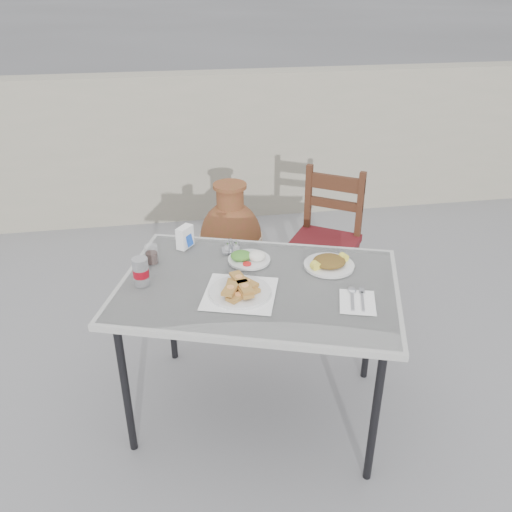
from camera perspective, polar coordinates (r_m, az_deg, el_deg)
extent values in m
plane|color=slate|center=(2.75, 2.68, -16.51)|extent=(80.00, 80.00, 0.00)
cylinder|color=black|center=(2.44, -13.55, -13.54)|extent=(0.03, 0.03, 0.69)
cylinder|color=black|center=(2.31, 12.40, -16.28)|extent=(0.03, 0.03, 0.69)
cylinder|color=black|center=(2.92, -8.98, -5.17)|extent=(0.03, 0.03, 0.69)
cylinder|color=black|center=(2.81, 11.90, -6.92)|extent=(0.03, 0.03, 0.69)
cube|color=white|center=(2.35, 0.25, -3.22)|extent=(1.39, 1.15, 0.03)
cube|color=white|center=(2.34, 0.26, -2.86)|extent=(1.34, 1.10, 0.00)
cube|color=white|center=(2.26, -1.70, -3.96)|extent=(0.37, 0.37, 0.00)
cylinder|color=silver|center=(2.26, -1.71, -3.79)|extent=(0.26, 0.26, 0.01)
cylinder|color=silver|center=(2.26, -1.71, -3.87)|extent=(0.27, 0.27, 0.01)
cylinder|color=silver|center=(2.51, -0.73, -0.39)|extent=(0.20, 0.20, 0.01)
ellipsoid|color=white|center=(2.49, 0.11, 0.02)|extent=(0.08, 0.08, 0.04)
ellipsoid|color=#387722|center=(2.50, -1.58, 0.04)|extent=(0.10, 0.09, 0.04)
cylinder|color=red|center=(2.45, -0.95, -0.83)|extent=(0.04, 0.04, 0.01)
cylinder|color=silver|center=(2.48, 7.69, -0.97)|extent=(0.23, 0.23, 0.01)
ellipsoid|color=#286719|center=(2.47, 7.72, -0.55)|extent=(0.15, 0.14, 0.04)
cylinder|color=yellow|center=(2.42, 6.27, -1.02)|extent=(0.05, 0.04, 0.04)
cylinder|color=yellow|center=(2.51, 9.18, -0.16)|extent=(0.05, 0.04, 0.04)
cylinder|color=silver|center=(2.35, -12.03, -1.62)|extent=(0.07, 0.07, 0.12)
cylinder|color=#A60B1B|center=(2.35, -12.02, -1.73)|extent=(0.07, 0.07, 0.04)
cylinder|color=silver|center=(2.32, -12.17, -0.36)|extent=(0.06, 0.06, 0.00)
cylinder|color=white|center=(2.52, -10.94, 0.18)|extent=(0.06, 0.06, 0.09)
cylinder|color=black|center=(2.52, -10.90, -0.17)|extent=(0.05, 0.05, 0.05)
cube|color=white|center=(2.63, -7.50, 1.99)|extent=(0.09, 0.10, 0.11)
cube|color=blue|center=(2.62, -7.01, 1.70)|extent=(0.04, 0.04, 0.06)
cube|color=silver|center=(2.59, -2.65, 0.59)|extent=(0.09, 0.07, 0.01)
cylinder|color=white|center=(2.56, -3.09, 0.99)|extent=(0.02, 0.02, 0.05)
cylinder|color=white|center=(2.56, -2.13, 1.07)|extent=(0.02, 0.02, 0.05)
cylinder|color=silver|center=(2.59, -2.71, 1.29)|extent=(0.02, 0.02, 0.04)
cube|color=white|center=(2.24, 10.63, -4.78)|extent=(0.19, 0.22, 0.00)
cube|color=silver|center=(2.24, 10.12, -4.64)|extent=(0.05, 0.14, 0.00)
ellipsoid|color=silver|center=(2.31, 10.06, -3.50)|extent=(0.04, 0.05, 0.01)
cube|color=silver|center=(2.24, 11.16, -4.69)|extent=(0.05, 0.14, 0.00)
cube|color=silver|center=(2.31, 11.07, -3.60)|extent=(0.03, 0.05, 0.00)
cube|color=#331B0E|center=(3.34, 3.36, -2.97)|extent=(0.05, 0.05, 0.41)
cube|color=#331B0E|center=(3.26, 8.79, -4.14)|extent=(0.05, 0.05, 0.41)
cube|color=#331B0E|center=(3.61, 5.20, -0.48)|extent=(0.05, 0.05, 0.41)
cube|color=#331B0E|center=(3.54, 10.25, -1.50)|extent=(0.05, 0.05, 0.41)
cube|color=#5B121E|center=(3.32, 7.13, 1.18)|extent=(0.53, 0.53, 0.05)
cube|color=#331B0E|center=(3.43, 5.52, 5.91)|extent=(0.05, 0.05, 0.46)
cube|color=#331B0E|center=(3.35, 10.87, 4.97)|extent=(0.05, 0.05, 0.46)
cube|color=#331B0E|center=(3.33, 8.33, 7.62)|extent=(0.32, 0.22, 0.09)
cube|color=#331B0E|center=(3.38, 8.17, 5.45)|extent=(0.32, 0.22, 0.05)
cylinder|color=brown|center=(3.73, -2.54, -2.32)|extent=(0.31, 0.31, 0.08)
ellipsoid|color=brown|center=(3.59, -2.64, 1.84)|extent=(0.41, 0.41, 0.51)
cylinder|color=#C8B292|center=(3.59, -2.64, 1.84)|extent=(0.42, 0.42, 0.06)
cylinder|color=brown|center=(3.47, -2.75, 6.03)|extent=(0.18, 0.18, 0.16)
cylinder|color=brown|center=(3.44, -2.78, 7.39)|extent=(0.21, 0.21, 0.02)
cube|color=gray|center=(4.62, -3.77, 11.40)|extent=(6.00, 0.25, 1.20)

